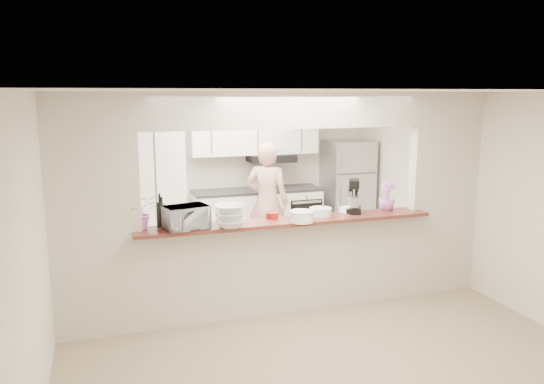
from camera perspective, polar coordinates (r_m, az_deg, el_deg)
name	(u,v)px	position (r m, az deg, el deg)	size (l,w,h in m)	color
floor	(287,310)	(6.32, 1.58, -12.55)	(6.00, 6.00, 0.00)	gray
tile_overlay	(250,268)	(7.70, -2.35, -8.21)	(5.00, 2.90, 0.01)	beige
partition	(287,184)	(5.90, 1.66, 0.82)	(5.00, 0.15, 2.50)	beige
bar_counter	(287,263)	(6.11, 1.63, -7.59)	(3.40, 0.38, 1.09)	beige
kitchen_cabinets	(219,189)	(8.52, -5.76, 0.32)	(3.15, 0.62, 2.25)	white
refrigerator	(347,190)	(9.20, 8.08, 0.25)	(0.75, 0.70, 1.70)	#A2A2A7
flower_left	(140,212)	(5.66, -13.97, -2.14)	(0.32, 0.27, 0.35)	#C669A3
wine_bottle_a	(162,215)	(5.71, -11.75, -2.45)	(0.06, 0.06, 0.32)	black
wine_bottle_b	(160,214)	(5.70, -11.96, -2.32)	(0.07, 0.07, 0.36)	black
toaster_oven	(186,217)	(5.58, -9.21, -2.71)	(0.44, 0.30, 0.24)	#B8B9BE
serving_bowls	(230,216)	(5.59, -4.53, -2.61)	(0.32, 0.32, 0.24)	silver
plate_stack_a	(302,216)	(5.82, 3.20, -2.63)	(0.27, 0.27, 0.12)	white
plate_stack_b	(320,212)	(6.14, 5.24, -2.12)	(0.26, 0.26, 0.09)	white
red_bowl	(272,215)	(5.99, 0.03, -2.51)	(0.14, 0.14, 0.07)	maroon
tan_bowl	(317,212)	(6.18, 4.88, -2.14)	(0.15, 0.15, 0.07)	#C8AF8D
utensil_caddy	(350,204)	(6.31, 8.35, -1.32)	(0.30, 0.23, 0.25)	silver
stand_mixer	(354,198)	(6.33, 8.77, -0.60)	(0.27, 0.31, 0.40)	black
flower_right	(387,196)	(6.53, 12.30, -0.41)	(0.20, 0.20, 0.35)	#A762B7
person	(267,203)	(7.87, -0.52, -1.14)	(0.65, 0.42, 1.77)	tan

